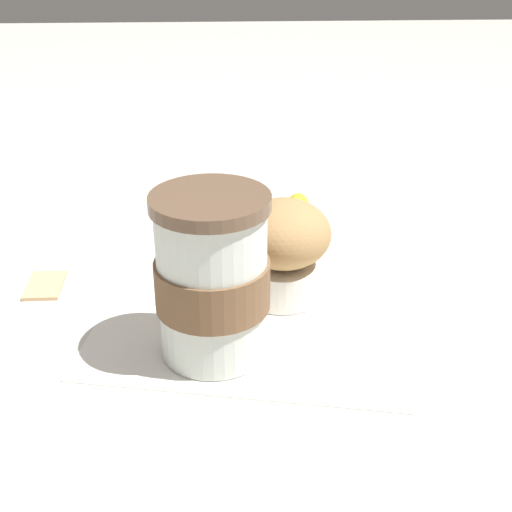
# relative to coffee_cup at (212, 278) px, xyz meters

# --- Properties ---
(ground_plane) EXTENTS (3.00, 3.00, 0.00)m
(ground_plane) POSITION_rel_coffee_cup_xyz_m (0.07, -0.04, -0.07)
(ground_plane) COLOR beige
(paper_napkin) EXTENTS (0.30, 0.30, 0.00)m
(paper_napkin) POSITION_rel_coffee_cup_xyz_m (0.07, -0.04, -0.07)
(paper_napkin) COLOR white
(paper_napkin) RESTS_ON ground_plane
(coffee_cup) EXTENTS (0.09, 0.09, 0.13)m
(coffee_cup) POSITION_rel_coffee_cup_xyz_m (0.00, 0.00, 0.00)
(coffee_cup) COLOR silver
(coffee_cup) RESTS_ON paper_napkin
(muffin) EXTENTS (0.08, 0.08, 0.09)m
(muffin) POSITION_rel_coffee_cup_xyz_m (0.08, -0.06, -0.02)
(muffin) COLOR white
(muffin) RESTS_ON paper_napkin
(banana) EXTENTS (0.15, 0.09, 0.03)m
(banana) POSITION_rel_coffee_cup_xyz_m (0.18, -0.07, -0.05)
(banana) COLOR gold
(banana) RESTS_ON paper_napkin
(sugar_packet) EXTENTS (0.05, 0.03, 0.01)m
(sugar_packet) POSITION_rel_coffee_cup_xyz_m (0.11, 0.16, -0.06)
(sugar_packet) COLOR #E0B27F
(sugar_packet) RESTS_ON ground_plane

